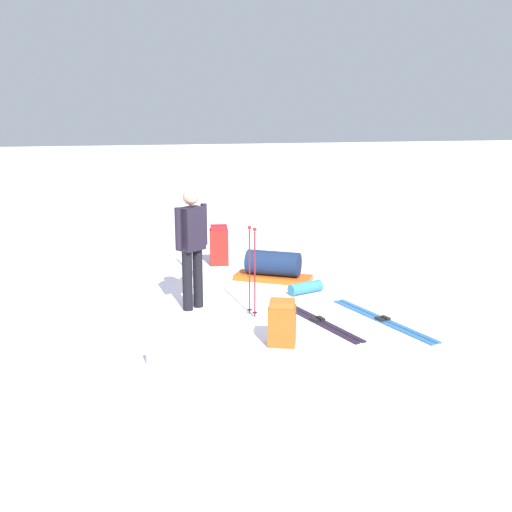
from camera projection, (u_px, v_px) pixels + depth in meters
name	position (u px, v px, depth m)	size (l,w,h in m)	color
ground_plane	(256.00, 303.00, 9.07)	(80.00, 80.00, 0.00)	white
skier_standing	(192.00, 243.00, 8.60)	(0.38, 0.48, 1.70)	black
ski_pair_near	(317.00, 320.00, 8.27)	(1.82, 0.67, 0.05)	black
ski_pair_far	(383.00, 320.00, 8.29)	(1.94, 0.71, 0.05)	#29629B
backpack_large_dark	(282.00, 323.00, 7.40)	(0.35, 0.39, 0.56)	#95531A
backpack_bright	(219.00, 246.00, 11.17)	(0.27, 0.35, 0.73)	maroon
ski_poles_planted_near	(192.00, 237.00, 10.32)	(0.19, 0.11, 1.22)	black
ski_poles_planted_far	(252.00, 267.00, 8.35)	(0.21, 0.11, 1.24)	maroon
gear_sled	(273.00, 267.00, 10.19)	(1.02, 1.30, 0.49)	#EA5515
sleeping_mat_rolled	(305.00, 288.00, 9.50)	(0.18, 0.18, 0.55)	teal
thermos_bottle	(149.00, 354.00, 6.85)	(0.07, 0.07, 0.26)	#ABBAB7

